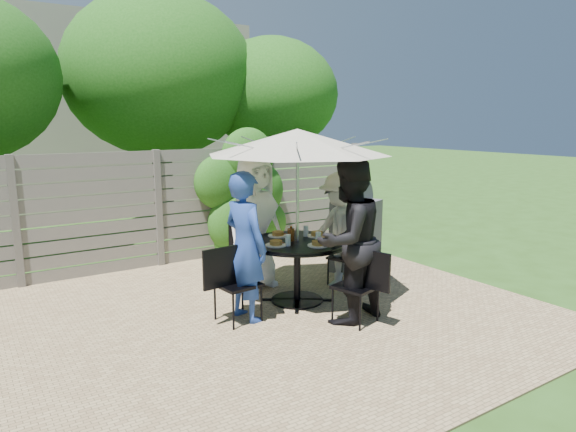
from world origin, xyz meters
TOP-DOWN VIEW (x-y plane):
  - backyard_envelope at (0.09, 10.29)m, footprint 60.00×60.00m
  - patio_table at (0.89, 0.43)m, footprint 1.43×1.43m
  - umbrella at (0.89, 0.43)m, footprint 2.63×2.63m
  - chair_back at (0.72, 1.38)m, footprint 0.53×0.70m
  - person_back at (0.74, 1.24)m, footprint 0.99×0.74m
  - chair_left at (-0.06, 0.26)m, footprint 0.69×0.49m
  - person_left at (0.07, 0.28)m, footprint 0.52×0.70m
  - chair_front at (1.06, -0.52)m, footprint 0.53×0.68m
  - person_front at (1.04, -0.39)m, footprint 1.04×0.87m
  - chair_right at (1.84, 0.60)m, footprint 0.64×0.51m
  - person_right at (1.70, 0.57)m, footprint 0.78×1.13m
  - plate_back at (0.82, 0.78)m, footprint 0.26×0.26m
  - plate_left at (0.53, 0.36)m, footprint 0.26×0.26m
  - plate_front at (0.95, 0.07)m, footprint 0.26×0.26m
  - plate_right at (1.24, 0.49)m, footprint 0.26×0.26m
  - plate_extra at (1.12, 0.16)m, footprint 0.24×0.24m
  - glass_left at (0.65, 0.28)m, footprint 0.07×0.07m
  - glass_front at (1.04, 0.19)m, footprint 0.07×0.07m
  - glass_right at (1.12, 0.58)m, footprint 0.07×0.07m
  - syrup_jug at (0.82, 0.47)m, footprint 0.09×0.09m
  - coffee_cup at (0.95, 0.66)m, footprint 0.08×0.08m
  - bbq_grill at (2.43, 1.10)m, footprint 0.87×0.78m

SIDE VIEW (x-z plane):
  - chair_right at x=1.84m, z-range -0.17..0.68m
  - chair_front at x=1.06m, z-range -0.18..0.72m
  - chair_back at x=0.72m, z-range -0.18..0.74m
  - chair_left at x=-0.06m, z-range -0.18..0.74m
  - patio_table at x=0.89m, z-range 0.16..0.97m
  - bbq_grill at x=2.43m, z-range -0.06..1.39m
  - person_right at x=1.70m, z-range 0.00..1.61m
  - plate_back at x=0.82m, z-range 0.80..0.86m
  - plate_left at x=0.53m, z-range 0.80..0.86m
  - plate_front at x=0.95m, z-range 0.80..0.86m
  - plate_right at x=1.24m, z-range 0.80..0.86m
  - plate_extra at x=1.12m, z-range 0.80..0.86m
  - coffee_cup at x=0.95m, z-range 0.81..0.93m
  - person_left at x=0.07m, z-range 0.00..1.75m
  - glass_left at x=0.65m, z-range 0.81..0.95m
  - glass_front at x=1.04m, z-range 0.81..0.95m
  - glass_right at x=1.12m, z-range 0.81..0.95m
  - syrup_jug at x=0.82m, z-range 0.81..0.97m
  - person_back at x=0.74m, z-range 0.00..1.84m
  - person_front at x=1.04m, z-range 0.00..1.90m
  - umbrella at x=0.89m, z-range 0.94..3.13m
  - backyard_envelope at x=0.09m, z-range 0.11..5.11m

